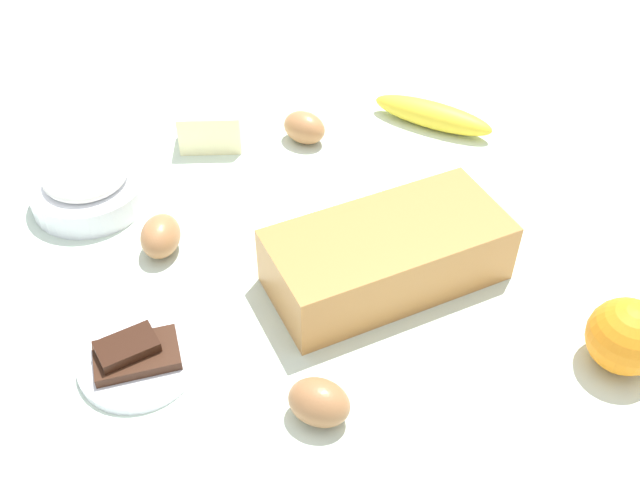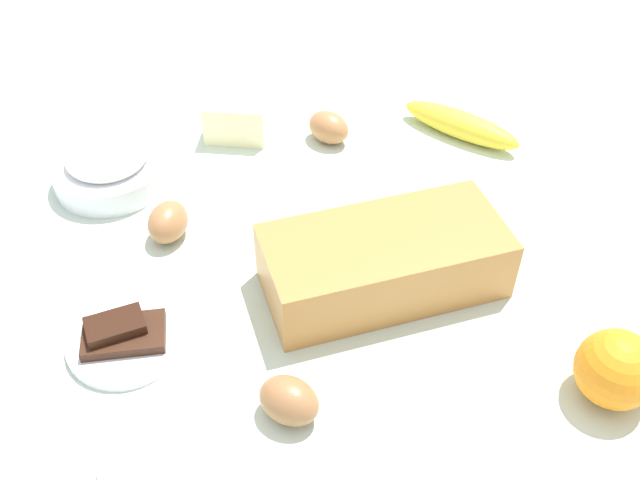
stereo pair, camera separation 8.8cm
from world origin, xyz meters
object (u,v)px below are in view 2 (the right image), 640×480
object	(u,v)px
banana	(461,125)
egg_loose	(289,400)
sugar_bowl	(152,472)
egg_near_butter	(329,127)
butter_block	(237,119)
flour_bowl	(109,166)
chocolate_plate	(124,338)
loaf_pan	(384,260)
egg_beside_bowl	(168,222)
orange_fruit	(616,369)

from	to	relation	value
banana	egg_loose	xyz separation A→B (m)	(0.29, 0.47, 0.00)
sugar_bowl	egg_near_butter	xyz separation A→B (m)	(-0.22, -0.55, -0.00)
egg_near_butter	sugar_bowl	bearing A→B (deg)	68.02
banana	butter_block	xyz separation A→B (m)	(0.34, -0.03, 0.01)
flour_bowl	chocolate_plate	xyz separation A→B (m)	(-0.05, 0.29, -0.02)
loaf_pan	egg_loose	xyz separation A→B (m)	(0.12, 0.17, -0.02)
egg_beside_bowl	egg_loose	world-z (taller)	same
sugar_bowl	egg_loose	bearing A→B (deg)	-152.28
butter_block	orange_fruit	bearing A→B (deg)	126.46
flour_bowl	egg_beside_bowl	xyz separation A→B (m)	(-0.09, 0.12, -0.00)
flour_bowl	egg_near_butter	bearing A→B (deg)	-166.81
sugar_bowl	egg_beside_bowl	xyz separation A→B (m)	(0.01, -0.35, -0.00)
loaf_pan	orange_fruit	xyz separation A→B (m)	(-0.21, 0.18, -0.00)
banana	egg_beside_bowl	world-z (taller)	egg_beside_bowl
loaf_pan	egg_near_butter	distance (m)	0.31
egg_near_butter	loaf_pan	bearing A→B (deg)	96.17
loaf_pan	chocolate_plate	world-z (taller)	loaf_pan
sugar_bowl	egg_loose	distance (m)	0.15
sugar_bowl	chocolate_plate	world-z (taller)	sugar_bowl
egg_loose	banana	bearing A→B (deg)	-121.64
loaf_pan	egg_near_butter	bearing A→B (deg)	-95.71
flour_bowl	orange_fruit	size ratio (longest dim) A/B	1.87
sugar_bowl	chocolate_plate	size ratio (longest dim) A/B	0.98
egg_beside_bowl	flour_bowl	bearing A→B (deg)	-53.87
loaf_pan	egg_loose	world-z (taller)	loaf_pan
butter_block	egg_beside_bowl	bearing A→B (deg)	67.65
sugar_bowl	banana	bearing A→B (deg)	-127.93
butter_block	chocolate_plate	size ratio (longest dim) A/B	0.69
egg_near_butter	flour_bowl	bearing A→B (deg)	13.19
flour_bowl	egg_near_butter	xyz separation A→B (m)	(-0.31, -0.07, -0.01)
egg_beside_bowl	egg_loose	distance (m)	0.32
chocolate_plate	flour_bowl	bearing A→B (deg)	-80.97
egg_loose	chocolate_plate	distance (m)	0.21
banana	flour_bowl	bearing A→B (deg)	7.40
banana	sugar_bowl	bearing A→B (deg)	52.07
orange_fruit	egg_near_butter	world-z (taller)	orange_fruit
loaf_pan	sugar_bowl	world-z (taller)	loaf_pan
banana	orange_fruit	distance (m)	0.48
loaf_pan	egg_near_butter	world-z (taller)	loaf_pan
flour_bowl	orange_fruit	bearing A→B (deg)	143.52
banana	chocolate_plate	size ratio (longest dim) A/B	1.46
loaf_pan	butter_block	xyz separation A→B (m)	(0.17, -0.33, -0.01)
loaf_pan	flour_bowl	size ratio (longest dim) A/B	1.93
sugar_bowl	butter_block	distance (m)	0.58
flour_bowl	sugar_bowl	bearing A→B (deg)	101.16
flour_bowl	banana	distance (m)	0.52
orange_fruit	egg_near_butter	bearing A→B (deg)	-63.47
loaf_pan	sugar_bowl	xyz separation A→B (m)	(0.25, 0.24, -0.01)
butter_block	egg_beside_bowl	world-z (taller)	butter_block
loaf_pan	orange_fruit	distance (m)	0.27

